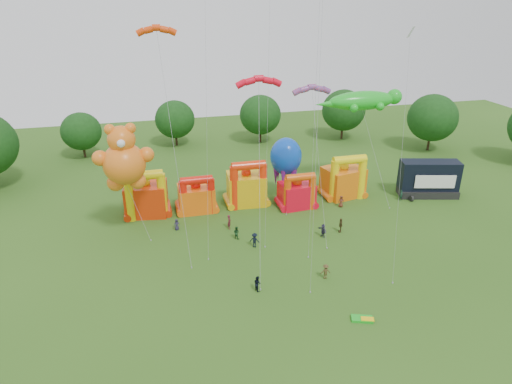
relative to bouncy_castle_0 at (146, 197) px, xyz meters
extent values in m
plane|color=#2C5618|center=(15.08, -29.33, -2.62)|extent=(160.00, 160.00, 0.00)
cylinder|color=#352314|center=(53.69, 15.23, -0.76)|extent=(0.44, 0.44, 3.72)
ellipsoid|color=#143C12|center=(53.69, 15.23, 3.78)|extent=(9.30, 9.30, 8.89)
cylinder|color=#352314|center=(40.40, 26.12, -0.87)|extent=(0.44, 0.44, 3.51)
ellipsoid|color=#143C12|center=(40.40, 26.12, 3.42)|extent=(8.77, 8.78, 8.39)
cylinder|color=#352314|center=(23.33, 28.04, -0.97)|extent=(0.44, 0.44, 3.30)
ellipsoid|color=#143C12|center=(23.33, 28.04, 3.06)|extent=(8.25, 8.25, 7.88)
cylinder|color=#352314|center=(6.54, 30.02, -1.08)|extent=(0.44, 0.44, 3.09)
ellipsoid|color=#143C12|center=(6.54, 30.02, 2.70)|extent=(7.73, 7.72, 7.38)
cylinder|color=#352314|center=(-10.66, 27.03, -1.18)|extent=(0.44, 0.44, 2.88)
ellipsoid|color=#143C12|center=(-10.66, 27.03, 2.34)|extent=(7.20, 7.20, 6.88)
cube|color=red|center=(0.00, 0.31, -0.42)|extent=(6.05, 5.14, 4.42)
cylinder|color=yellow|center=(-2.12, -1.27, 0.53)|extent=(1.20, 1.20, 6.31)
cylinder|color=yellow|center=(2.12, -1.27, 0.53)|extent=(1.20, 1.20, 6.31)
cylinder|color=yellow|center=(0.00, -1.27, 3.69)|extent=(4.84, 1.26, 1.26)
sphere|color=yellow|center=(0.00, 0.31, 2.09)|extent=(1.40, 1.40, 1.40)
cube|color=#F9610D|center=(6.78, -0.23, -0.85)|extent=(4.89, 3.92, 3.55)
cylinder|color=red|center=(4.88, -1.65, -0.09)|extent=(1.07, 1.07, 5.08)
cylinder|color=red|center=(8.68, -1.65, -0.09)|extent=(1.07, 1.07, 5.08)
cylinder|color=red|center=(6.78, -1.65, 2.45)|extent=(4.34, 1.13, 1.13)
sphere|color=red|center=(6.78, -0.23, 1.23)|extent=(1.40, 1.40, 1.40)
cube|color=#DEAA0B|center=(14.09, 0.30, -0.39)|extent=(5.62, 4.64, 4.47)
cylinder|color=red|center=(12.02, -1.24, 0.57)|extent=(1.17, 1.17, 6.39)
cylinder|color=red|center=(16.17, -1.24, 0.57)|extent=(1.17, 1.17, 6.39)
cylinder|color=red|center=(14.09, -1.24, 3.77)|extent=(4.74, 1.23, 1.23)
sphere|color=red|center=(14.09, 0.30, 2.15)|extent=(1.40, 1.40, 1.40)
cube|color=red|center=(20.83, -2.42, -0.88)|extent=(4.93, 4.09, 3.49)
cylinder|color=#E2500C|center=(19.03, -3.76, -0.13)|extent=(1.01, 1.01, 4.98)
cylinder|color=#E2500C|center=(22.63, -3.76, -0.13)|extent=(1.01, 1.01, 4.98)
cylinder|color=#E2500C|center=(20.83, -3.76, 2.36)|extent=(4.11, 1.07, 1.07)
sphere|color=#E2500C|center=(20.83, -2.42, 1.16)|extent=(1.40, 1.40, 1.40)
cube|color=orange|center=(28.81, -0.43, -0.45)|extent=(6.43, 5.61, 4.35)
cylinder|color=yellow|center=(26.65, -2.04, 0.48)|extent=(1.22, 1.22, 6.22)
cylinder|color=yellow|center=(30.98, -2.04, 0.48)|extent=(1.22, 1.22, 6.22)
cylinder|color=yellow|center=(28.81, -2.04, 3.59)|extent=(4.94, 1.28, 1.28)
sphere|color=yellow|center=(28.81, -0.43, 2.03)|extent=(1.40, 1.40, 1.40)
cube|color=black|center=(41.27, -3.73, -2.07)|extent=(9.11, 5.24, 1.10)
cube|color=black|center=(41.27, -3.53, 0.62)|extent=(9.01, 4.83, 4.29)
cube|color=white|center=(41.27, -5.18, 0.19)|extent=(5.76, 1.54, 2.02)
cylinder|color=black|center=(37.83, -5.02, -2.22)|extent=(0.30, 0.90, 0.90)
cylinder|color=black|center=(44.70, -5.02, -2.22)|extent=(0.30, 0.90, 0.90)
sphere|color=orange|center=(-2.02, -5.76, 7.11)|extent=(5.06, 5.06, 5.06)
sphere|color=orange|center=(-2.02, -5.76, 10.10)|extent=(3.22, 3.22, 3.22)
sphere|color=orange|center=(-3.17, -5.76, 11.36)|extent=(1.26, 1.26, 1.26)
sphere|color=orange|center=(-0.87, -5.76, 11.36)|extent=(1.26, 1.26, 1.26)
sphere|color=orange|center=(-4.67, -5.76, 8.03)|extent=(1.84, 1.84, 1.84)
sphere|color=orange|center=(0.62, -5.76, 8.03)|extent=(1.84, 1.84, 1.84)
sphere|color=orange|center=(-3.29, -5.76, 4.81)|extent=(2.07, 2.07, 2.07)
sphere|color=orange|center=(-0.76, -5.76, 4.81)|extent=(2.07, 2.07, 2.07)
sphere|color=white|center=(-2.02, -7.31, 10.10)|extent=(0.92, 0.92, 0.92)
ellipsoid|color=green|center=(32.04, 2.04, 11.08)|extent=(10.50, 3.28, 2.79)
sphere|color=green|center=(37.16, 2.04, 11.39)|extent=(2.26, 2.26, 2.26)
cone|color=green|center=(26.71, 2.04, 10.88)|extent=(4.10, 1.64, 1.64)
sphere|color=green|center=(34.09, 3.68, 10.47)|extent=(1.23, 1.23, 1.23)
sphere|color=green|center=(34.09, 0.40, 10.47)|extent=(1.23, 1.23, 1.23)
sphere|color=green|center=(29.99, 3.68, 10.47)|extent=(1.23, 1.23, 1.23)
sphere|color=green|center=(29.99, 0.40, 10.47)|extent=(1.23, 1.23, 1.23)
ellipsoid|color=blue|center=(20.03, 0.51, 3.99)|extent=(4.55, 4.55, 5.47)
cone|color=#591E8C|center=(21.51, 0.51, 1.49)|extent=(1.02, 1.02, 3.64)
cone|color=#591E8C|center=(20.77, 1.79, 1.49)|extent=(1.02, 1.02, 3.64)
cone|color=#591E8C|center=(19.29, 1.79, 1.49)|extent=(1.02, 1.02, 3.64)
cone|color=#591E8C|center=(18.55, 0.51, 1.49)|extent=(1.02, 1.02, 3.64)
cone|color=#591E8C|center=(19.29, -0.77, 1.49)|extent=(1.02, 1.02, 3.64)
cone|color=#591E8C|center=(20.77, -0.77, 1.49)|extent=(1.02, 1.02, 3.64)
cube|color=silver|center=(26.72, -16.99, 22.20)|extent=(1.02, 1.02, 1.10)
cube|color=green|center=(18.93, -27.60, -2.50)|extent=(2.22, 1.61, 0.24)
cube|color=yellow|center=(19.33, -27.90, -2.36)|extent=(1.33, 0.97, 0.10)
imported|color=#29253E|center=(3.51, -5.54, -1.86)|extent=(0.82, 0.61, 1.53)
imported|color=#591925|center=(10.18, -6.85, -1.63)|extent=(0.57, 0.78, 1.98)
imported|color=#1B431F|center=(10.56, -9.61, -1.79)|extent=(1.02, 1.02, 1.67)
imported|color=black|center=(12.27, -12.16, -1.69)|extent=(1.40, 1.22, 1.88)
imported|color=#46381C|center=(23.86, -11.16, -1.65)|extent=(0.80, 1.24, 1.96)
imported|color=#2D2844|center=(21.22, -11.77, -1.75)|extent=(0.93, 1.71, 1.76)
imported|color=brown|center=(26.95, -4.33, -1.76)|extent=(0.95, 0.73, 1.72)
imported|color=#163727|center=(36.47, -4.38, -1.83)|extent=(0.69, 0.61, 1.58)
imported|color=black|center=(10.47, -20.68, -1.78)|extent=(0.86, 0.98, 1.70)
imported|color=#483A1C|center=(18.10, -20.38, -1.76)|extent=(1.17, 0.75, 1.72)
camera|label=1|loc=(0.89, -58.60, 25.95)|focal=32.00mm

